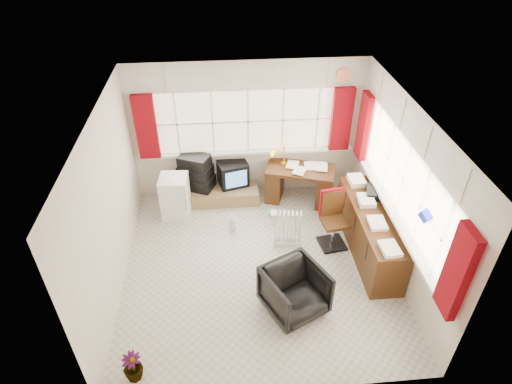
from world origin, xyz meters
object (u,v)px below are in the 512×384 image
(desk, at_px, (300,183))
(mini_fridge, at_px, (175,197))
(task_chair, at_px, (333,216))
(crt_tv, at_px, (232,173))
(radiator, at_px, (288,232))
(credenza, at_px, (369,231))
(tv_bench, at_px, (220,195))
(office_chair, at_px, (295,291))
(desk_lamp, at_px, (284,149))

(desk, bearing_deg, mini_fridge, -173.48)
(task_chair, relative_size, crt_tv, 1.59)
(radiator, height_order, credenza, credenza)
(tv_bench, bearing_deg, mini_fridge, -154.59)
(desk, bearing_deg, crt_tv, 166.42)
(task_chair, distance_m, radiator, 0.75)
(credenza, height_order, crt_tv, credenza)
(radiator, bearing_deg, task_chair, 2.27)
(task_chair, distance_m, office_chair, 1.55)
(office_chair, height_order, mini_fridge, mini_fridge)
(radiator, xyz_separation_m, crt_tv, (-0.80, 1.45, 0.22))
(tv_bench, bearing_deg, radiator, -50.45)
(task_chair, bearing_deg, tv_bench, 144.65)
(radiator, distance_m, tv_bench, 1.66)
(tv_bench, relative_size, crt_tv, 2.31)
(mini_fridge, bearing_deg, office_chair, -52.24)
(mini_fridge, bearing_deg, radiator, -26.85)
(task_chair, distance_m, tv_bench, 2.19)
(desk, bearing_deg, office_chair, -101.30)
(crt_tv, bearing_deg, desk_lamp, -6.07)
(desk_lamp, relative_size, office_chair, 0.56)
(credenza, bearing_deg, task_chair, 152.28)
(credenza, bearing_deg, desk, 120.73)
(tv_bench, bearing_deg, desk_lamp, 4.03)
(desk, relative_size, task_chair, 1.35)
(task_chair, height_order, credenza, task_chair)
(credenza, distance_m, mini_fridge, 3.25)
(desk, bearing_deg, radiator, -108.43)
(credenza, distance_m, crt_tv, 2.65)
(credenza, relative_size, mini_fridge, 2.56)
(desk, distance_m, tv_bench, 1.47)
(desk_lamp, distance_m, tv_bench, 1.45)
(credenza, bearing_deg, office_chair, -141.97)
(desk_lamp, relative_size, task_chair, 0.44)
(credenza, xyz_separation_m, crt_tv, (-2.03, 1.70, 0.09))
(desk_lamp, height_order, office_chair, desk_lamp)
(desk, relative_size, credenza, 0.65)
(desk_lamp, height_order, tv_bench, desk_lamp)
(desk_lamp, height_order, crt_tv, desk_lamp)
(office_chair, xyz_separation_m, credenza, (1.33, 1.04, 0.05))
(task_chair, height_order, radiator, task_chair)
(desk_lamp, distance_m, office_chair, 2.72)
(office_chair, bearing_deg, tv_bench, 84.00)
(credenza, bearing_deg, desk_lamp, 124.78)
(radiator, xyz_separation_m, tv_bench, (-1.05, 1.27, -0.14))
(desk, relative_size, mini_fridge, 1.66)
(mini_fridge, bearing_deg, desk, 6.52)
(desk_lamp, bearing_deg, radiator, -94.85)
(office_chair, xyz_separation_m, mini_fridge, (-1.70, 2.20, 0.05))
(radiator, xyz_separation_m, credenza, (1.23, -0.25, 0.13))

